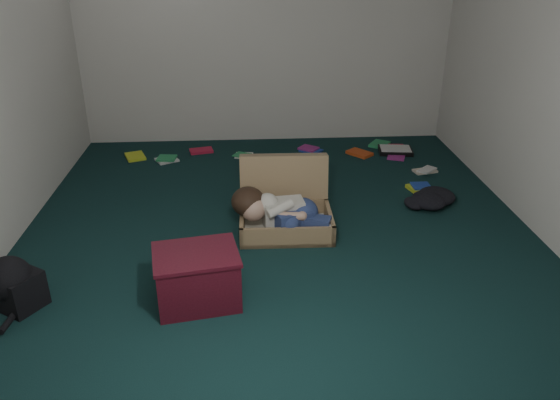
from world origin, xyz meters
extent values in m
plane|color=black|center=(0.00, 0.00, 0.00)|extent=(4.50, 4.50, 0.00)
plane|color=white|center=(0.00, 2.25, 1.30)|extent=(4.50, 0.00, 4.50)
plane|color=white|center=(0.00, -2.25, 1.30)|extent=(4.50, 0.00, 4.50)
cube|color=#9A7C54|center=(0.06, 0.00, 0.08)|extent=(0.72, 0.52, 0.16)
cube|color=silver|center=(0.06, 0.00, 0.04)|extent=(0.66, 0.46, 0.02)
cube|color=#9A7C54|center=(0.06, 0.33, 0.26)|extent=(0.72, 0.23, 0.53)
cube|color=silver|center=(0.04, -0.02, 0.17)|extent=(0.32, 0.21, 0.22)
sphere|color=tan|center=(-0.19, -0.05, 0.23)|extent=(0.19, 0.19, 0.19)
ellipsoid|color=black|center=(-0.23, 0.01, 0.27)|extent=(0.26, 0.27, 0.22)
ellipsoid|color=navy|center=(0.19, -0.01, 0.17)|extent=(0.23, 0.27, 0.22)
cube|color=navy|center=(0.10, -0.12, 0.16)|extent=(0.30, 0.22, 0.14)
cube|color=navy|center=(0.26, -0.14, 0.14)|extent=(0.27, 0.20, 0.11)
sphere|color=white|center=(0.36, -0.11, 0.12)|extent=(0.11, 0.11, 0.11)
sphere|color=white|center=(0.35, -0.18, 0.11)|extent=(0.10, 0.10, 0.10)
cylinder|color=tan|center=(0.08, -0.15, 0.22)|extent=(0.19, 0.06, 0.07)
cube|color=#440E19|center=(-0.56, -0.88, 0.17)|extent=(0.55, 0.46, 0.33)
cube|color=#440E19|center=(-0.56, -0.88, 0.34)|extent=(0.58, 0.49, 0.02)
cube|color=black|center=(1.37, 1.72, 0.02)|extent=(0.39, 0.31, 0.04)
cube|color=white|center=(1.37, 1.72, 0.05)|extent=(0.35, 0.27, 0.01)
cube|color=#CEE127|center=(-1.41, 1.74, 0.01)|extent=(0.21, 0.15, 0.02)
cube|color=red|center=(-0.73, 1.87, 0.01)|extent=(0.26, 0.25, 0.02)
cube|color=white|center=(-0.27, 1.71, 0.01)|extent=(0.20, 0.24, 0.02)
cube|color=#1E3DA2|center=(0.47, 1.81, 0.01)|extent=(0.22, 0.25, 0.02)
cube|color=#D24718|center=(0.97, 1.67, 0.01)|extent=(0.26, 0.24, 0.02)
cube|color=#279250|center=(1.26, 1.95, 0.01)|extent=(0.22, 0.17, 0.02)
cube|color=#A62985|center=(1.34, 1.56, 0.01)|extent=(0.26, 0.25, 0.02)
cube|color=beige|center=(1.53, 1.15, 0.01)|extent=(0.19, 0.23, 0.02)
cube|color=#CEE127|center=(1.34, 0.72, 0.01)|extent=(0.23, 0.25, 0.02)
cube|color=red|center=(1.38, 1.84, 0.01)|extent=(0.25, 0.23, 0.02)
cube|color=white|center=(-1.07, 1.62, 0.01)|extent=(0.23, 0.19, 0.02)
camera|label=1|loc=(-0.23, -3.76, 2.06)|focal=35.00mm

